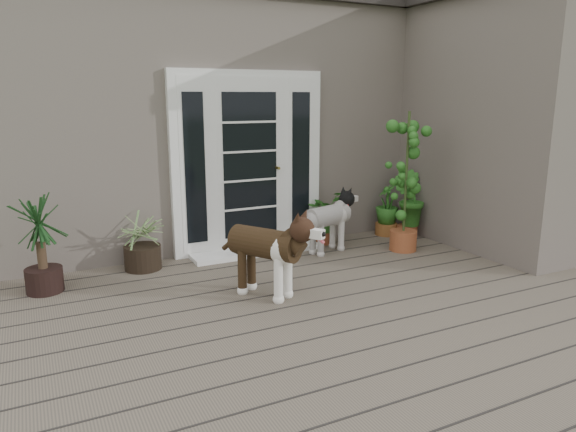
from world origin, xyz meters
name	(u,v)px	position (x,y,z in m)	size (l,w,h in m)	color
deck	(365,314)	(0.00, 0.40, 0.06)	(6.20, 4.60, 0.12)	#6B5B4C
house_main	(210,124)	(0.00, 4.65, 1.55)	(7.40, 4.00, 3.10)	#665E54
roof_main	(206,11)	(0.00, 4.65, 3.20)	(7.60, 4.20, 0.20)	#2D2826
house_wing	(510,130)	(2.90, 1.50, 1.55)	(1.60, 2.40, 3.10)	#665E54
door_unit	(249,162)	(-0.20, 2.60, 1.19)	(1.90, 0.14, 2.15)	white
door_step	(257,251)	(-0.20, 2.40, 0.14)	(1.60, 0.40, 0.05)	white
brindle_dog	(265,258)	(-0.68, 1.08, 0.50)	(0.39, 0.90, 0.75)	#3E2A16
white_dog	(328,226)	(0.58, 2.05, 0.45)	(0.34, 0.79, 0.66)	silver
spider_plant	(142,238)	(-1.55, 2.40, 0.47)	(0.66, 0.66, 0.71)	#7A9058
yucca	(41,245)	(-2.54, 2.12, 0.59)	(0.65, 0.65, 0.94)	black
herb_a	(326,220)	(0.76, 2.40, 0.43)	(0.48, 0.48, 0.61)	#164E1A
herb_b	(408,212)	(1.91, 2.18, 0.46)	(0.45, 0.45, 0.67)	#295D1A
herb_c	(387,214)	(1.73, 2.40, 0.40)	(0.37, 0.37, 0.57)	#1C631C
sapling	(406,180)	(1.46, 1.70, 0.99)	(0.51, 0.51, 1.74)	#205217
clog_left	(273,248)	(0.00, 2.35, 0.16)	(0.13, 0.27, 0.08)	black
clog_right	(273,247)	(0.02, 2.40, 0.16)	(0.13, 0.29, 0.09)	#163817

